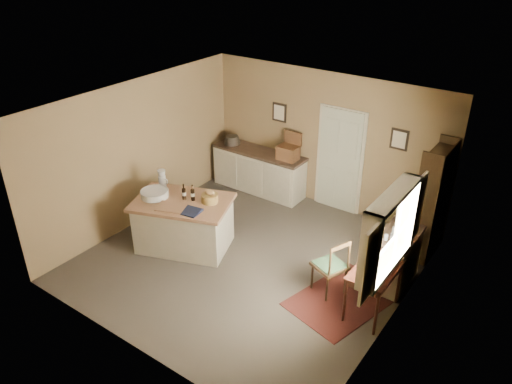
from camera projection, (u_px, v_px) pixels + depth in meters
ground at (249, 260)px, 8.47m from camera, size 5.00×5.00×0.00m
wall_back at (325, 141)px, 9.64m from camera, size 5.00×0.10×2.70m
wall_front at (128, 268)px, 6.04m from camera, size 5.00×0.10×2.70m
wall_left at (139, 153)px, 9.12m from camera, size 0.10×5.00×2.70m
wall_right at (402, 241)px, 6.56m from camera, size 0.10×5.00×2.70m
ceiling at (248, 107)px, 7.20m from camera, size 5.00×5.00×0.00m
door at (339, 159)px, 9.58m from camera, size 0.97×0.06×2.11m
framed_prints at (335, 125)px, 9.35m from camera, size 2.82×0.02×0.38m
window at (393, 233)px, 6.36m from camera, size 0.25×1.99×1.12m
work_island at (183, 222)px, 8.63m from camera, size 1.89×1.56×1.20m
sideboard at (259, 170)px, 10.52m from camera, size 2.05×0.58×1.18m
rug at (342, 299)px, 7.57m from camera, size 1.46×1.82×0.01m
writing_desk at (375, 275)px, 7.02m from camera, size 0.55×0.90×0.82m
desk_chair at (330, 266)px, 7.53m from camera, size 0.58×0.58×0.95m
right_cabinet at (396, 258)px, 7.73m from camera, size 0.53×0.94×0.99m
shelving_unit at (435, 201)px, 8.24m from camera, size 0.34×0.90×1.99m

